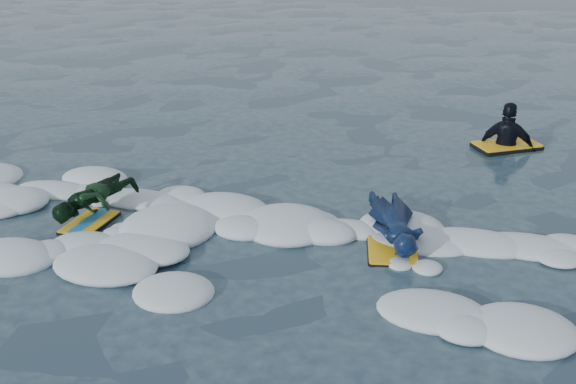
{
  "coord_description": "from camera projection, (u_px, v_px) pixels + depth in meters",
  "views": [
    {
      "loc": [
        2.96,
        -6.68,
        4.03
      ],
      "look_at": [
        0.63,
        1.6,
        0.41
      ],
      "focal_mm": 45.0,
      "sensor_mm": 36.0,
      "label": 1
    }
  ],
  "objects": [
    {
      "name": "waiting_rider_unit",
      "position": [
        506.0,
        150.0,
        12.16
      ],
      "size": [
        1.24,
        1.09,
        1.64
      ],
      "rotation": [
        0.0,
        0.0,
        0.57
      ],
      "color": "black",
      "rests_on": "ground"
    },
    {
      "name": "prone_woman_unit",
      "position": [
        395.0,
        225.0,
        8.86
      ],
      "size": [
        1.07,
        1.73,
        0.42
      ],
      "rotation": [
        0.0,
        0.0,
        1.77
      ],
      "color": "black",
      "rests_on": "ground"
    },
    {
      "name": "prone_child_unit",
      "position": [
        95.0,
        202.0,
        9.43
      ],
      "size": [
        0.99,
        1.37,
        0.49
      ],
      "rotation": [
        0.0,
        0.0,
        1.52
      ],
      "color": "black",
      "rests_on": "ground"
    },
    {
      "name": "ground",
      "position": [
        197.0,
        272.0,
        8.23
      ],
      "size": [
        120.0,
        120.0,
        0.0
      ],
      "primitive_type": "plane",
      "color": "#152734",
      "rests_on": "ground"
    },
    {
      "name": "foam_band",
      "position": [
        228.0,
        233.0,
        9.14
      ],
      "size": [
        12.0,
        3.1,
        0.3
      ],
      "primitive_type": null,
      "color": "silver",
      "rests_on": "ground"
    }
  ]
}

